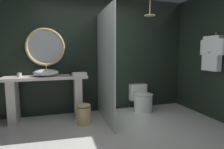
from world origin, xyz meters
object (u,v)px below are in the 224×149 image
at_px(vessel_sink, 46,73).
at_px(hanging_bathrobe, 212,52).
at_px(tumbler_cup, 19,75).
at_px(toilet, 142,99).
at_px(waste_bin, 84,114).
at_px(round_wall_mirror, 45,47).
at_px(rain_shower_head, 150,14).
at_px(tissue_box, 73,73).
at_px(folded_hand_towel, 79,74).

distance_m(vessel_sink, hanging_bathrobe, 3.32).
height_order(tumbler_cup, toilet, tumbler_cup).
relative_size(vessel_sink, waste_bin, 1.21).
height_order(round_wall_mirror, rain_shower_head, rain_shower_head).
height_order(tissue_box, toilet, tissue_box).
bearing_deg(toilet, rain_shower_head, -14.38).
bearing_deg(hanging_bathrobe, tumbler_cup, 166.59).
relative_size(vessel_sink, hanging_bathrobe, 0.64).
distance_m(vessel_sink, toilet, 2.20).
relative_size(tissue_box, round_wall_mirror, 0.17).
bearing_deg(waste_bin, round_wall_mirror, 134.65).
bearing_deg(vessel_sink, round_wall_mirror, 90.32).
height_order(vessel_sink, hanging_bathrobe, hanging_bathrobe).
distance_m(tumbler_cup, tissue_box, 1.01).
xyz_separation_m(tissue_box, folded_hand_towel, (0.10, -0.15, -0.01)).
distance_m(round_wall_mirror, toilet, 2.42).
relative_size(rain_shower_head, toilet, 0.54).
relative_size(round_wall_mirror, folded_hand_towel, 2.92).
distance_m(hanging_bathrobe, folded_hand_towel, 2.68).
relative_size(tumbler_cup, round_wall_mirror, 0.11).
relative_size(round_wall_mirror, waste_bin, 1.94).
distance_m(waste_bin, folded_hand_towel, 0.79).
height_order(round_wall_mirror, folded_hand_towel, round_wall_mirror).
bearing_deg(round_wall_mirror, folded_hand_towel, -29.81).
bearing_deg(waste_bin, tissue_box, 106.57).
bearing_deg(tumbler_cup, round_wall_mirror, 27.95).
bearing_deg(waste_bin, folded_hand_towel, 96.36).
bearing_deg(toilet, tissue_box, 178.86).
bearing_deg(vessel_sink, folded_hand_towel, -11.92).
xyz_separation_m(waste_bin, folded_hand_towel, (-0.04, 0.32, 0.72)).
relative_size(tissue_box, rain_shower_head, 0.39).
height_order(rain_shower_head, waste_bin, rain_shower_head).
bearing_deg(rain_shower_head, waste_bin, -165.42).
bearing_deg(hanging_bathrobe, rain_shower_head, 138.41).
distance_m(rain_shower_head, toilet, 1.94).
xyz_separation_m(tumbler_cup, rain_shower_head, (2.70, -0.03, 1.26)).
xyz_separation_m(rain_shower_head, hanging_bathrobe, (0.95, -0.84, -0.83)).
height_order(hanging_bathrobe, folded_hand_towel, hanging_bathrobe).
relative_size(vessel_sink, rain_shower_head, 1.45).
bearing_deg(toilet, hanging_bathrobe, -38.92).
height_order(vessel_sink, folded_hand_towel, vessel_sink).
relative_size(round_wall_mirror, rain_shower_head, 2.32).
xyz_separation_m(vessel_sink, toilet, (2.09, -0.01, -0.70)).
xyz_separation_m(tumbler_cup, round_wall_mirror, (0.47, 0.25, 0.53)).
bearing_deg(tumbler_cup, folded_hand_towel, -5.94).
relative_size(toilet, folded_hand_towel, 2.32).
bearing_deg(rain_shower_head, toilet, 165.62).
relative_size(tissue_box, hanging_bathrobe, 0.17).
distance_m(tumbler_cup, rain_shower_head, 2.98).
bearing_deg(vessel_sink, hanging_bathrobe, -15.66).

